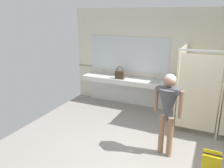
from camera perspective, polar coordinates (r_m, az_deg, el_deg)
name	(u,v)px	position (r m, az deg, el deg)	size (l,w,h in m)	color
ground_plane	(150,168)	(4.55, 9.53, -19.87)	(6.49, 6.19, 0.10)	gray
wall_back	(181,62)	(6.58, 16.78, 5.37)	(6.49, 0.12, 2.83)	beige
wall_back_tile_band	(179,75)	(6.60, 16.43, 2.16)	(6.49, 0.01, 0.06)	#9E937F
vanity_counter	(125,85)	(6.89, 3.30, -0.19)	(2.53, 0.54, 0.98)	silver
mirror_panel	(128,54)	(6.86, 4.02, 7.42)	(2.43, 0.02, 1.03)	silver
bathroom_stalls	(222,90)	(5.71, 25.62, -1.35)	(1.92, 1.37, 1.96)	beige
person_standing	(168,105)	(4.39, 13.73, -5.21)	(0.56, 0.49, 1.64)	#8C664C
handbag	(120,74)	(6.62, 1.95, 2.38)	(0.27, 0.10, 0.37)	#3F2D1E
soap_dispenser	(118,73)	(6.97, 1.44, 2.86)	(0.07, 0.07, 0.22)	white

